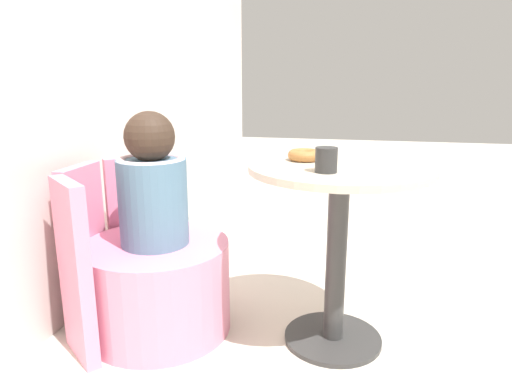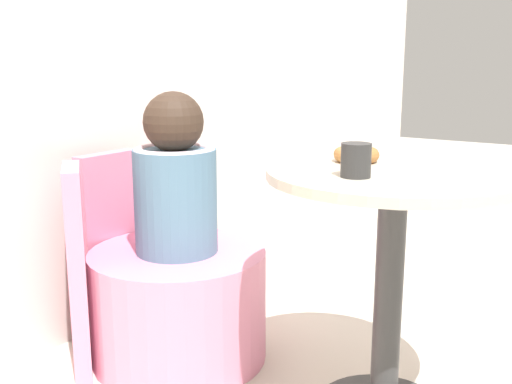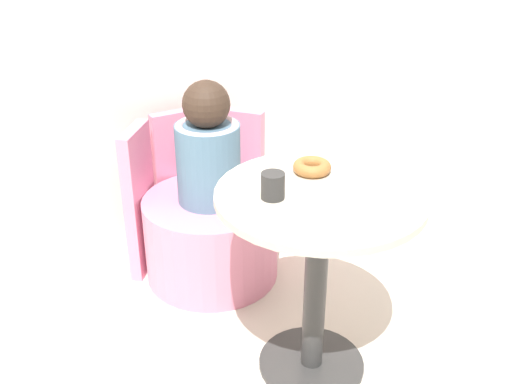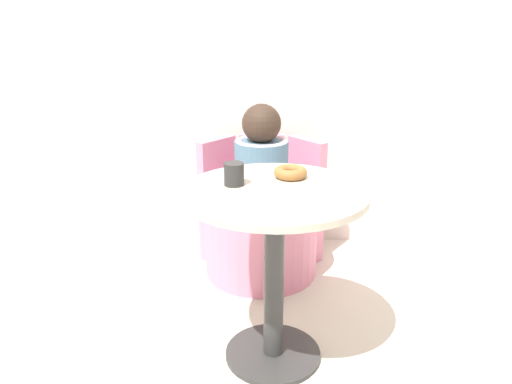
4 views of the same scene
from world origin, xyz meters
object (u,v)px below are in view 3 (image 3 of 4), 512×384
(round_table, at_px, (318,244))
(child_figure, at_px, (208,149))
(donut, at_px, (312,167))
(cup, at_px, (273,186))
(tub_chair, at_px, (211,237))

(round_table, bearing_deg, child_figure, 94.37)
(round_table, bearing_deg, donut, 66.14)
(round_table, relative_size, cup, 8.54)
(donut, bearing_deg, tub_chair, 101.32)
(child_figure, relative_size, cup, 6.26)
(child_figure, height_order, donut, child_figure)
(donut, bearing_deg, child_figure, 101.32)
(child_figure, distance_m, cup, 0.67)
(donut, distance_m, cup, 0.22)
(child_figure, bearing_deg, tub_chair, 180.00)
(round_table, distance_m, donut, 0.25)
(child_figure, relative_size, donut, 4.07)
(child_figure, bearing_deg, donut, -78.68)
(child_figure, bearing_deg, round_table, -85.63)
(donut, bearing_deg, round_table, -113.86)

